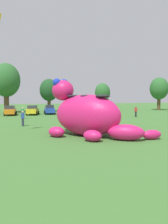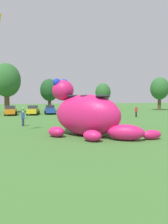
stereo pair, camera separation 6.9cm
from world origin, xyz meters
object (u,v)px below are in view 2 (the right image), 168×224
Objects in this scene: car_blue at (50,109)px; car_yellow at (33,110)px; spectator_mid_field at (23,119)px; giant_inflatable_creature at (87,114)px; spectator_near_inflatable at (23,113)px; spectator_by_cars at (136,112)px; box_truck at (88,105)px; car_orange at (11,110)px.

car_yellow is at bearing -164.64° from car_blue.
spectator_mid_field is (-1.52, -15.27, -0.01)m from car_yellow.
giant_inflatable_creature is at bearing -54.28° from spectator_mid_field.
spectator_mid_field is at bearing 125.72° from giant_inflatable_creature.
spectator_near_inflatable is 1.00× the size of spectator_by_cars.
giant_inflatable_creature reaches higher than car_blue.
spectator_near_inflatable is at bearing -145.86° from box_truck.
box_truck reaches higher than spectator_by_cars.
spectator_near_inflatable is (-12.18, -8.26, -0.75)m from box_truck.
car_orange is at bearing -173.25° from car_blue.
box_truck is (14.40, 1.38, 0.74)m from car_orange.
box_truck reaches higher than car_orange.
giant_inflatable_creature is 2.12× the size of car_orange.
box_truck is (10.58, 1.41, 0.74)m from car_yellow.
box_truck reaches higher than car_yellow.
car_orange is at bearing 179.53° from car_yellow.
car_yellow is 2.54× the size of spectator_by_cars.
spectator_near_inflatable and spectator_mid_field have the same top height.
car_orange is 2.43× the size of spectator_near_inflatable.
spectator_mid_field is (-12.10, -16.68, -0.75)m from box_truck.
car_blue is (-0.82, 23.68, -0.96)m from giant_inflatable_creature.
spectator_mid_field is (2.30, -15.30, -0.01)m from car_orange.
car_blue is at bearing 15.36° from car_yellow.
giant_inflatable_creature is at bearing -71.30° from car_orange.
car_orange is 15.47m from spectator_mid_field.
car_orange and car_blue have the same top height.
giant_inflatable_creature reaches higher than spectator_near_inflatable.
car_yellow and car_blue have the same top height.
car_yellow reaches higher than spectator_near_inflatable.
car_orange is 0.63× the size of box_truck.
car_orange is 7.23m from spectator_near_inflatable.
box_truck is (7.49, 0.56, 0.74)m from car_blue.
spectator_by_cars is (12.09, 14.35, -0.97)m from giant_inflatable_creature.
giant_inflatable_creature is 24.15m from car_orange.
giant_inflatable_creature reaches higher than car_orange.
car_yellow is 1.05× the size of car_blue.
spectator_mid_field is at bearing -89.45° from spectator_near_inflatable.
box_truck is (6.67, 24.24, -0.22)m from giant_inflatable_creature.
spectator_by_cars is at bearing 21.19° from spectator_mid_field.
giant_inflatable_creature is 23.71m from car_blue.
box_truck reaches higher than spectator_mid_field.
car_orange is 14.48m from box_truck.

